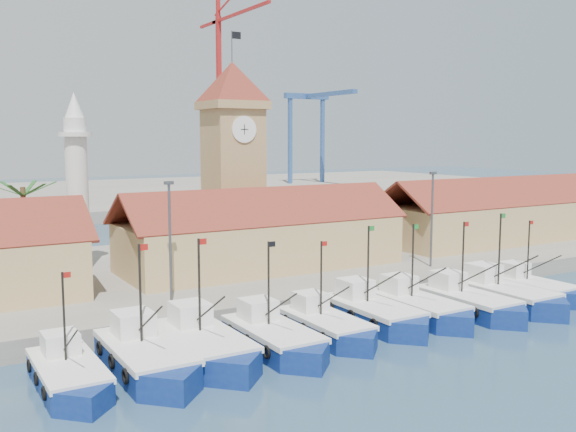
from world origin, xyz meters
TOP-DOWN VIEW (x-y plane):
  - ground at (0.00, 0.00)m, footprint 400.00×400.00m
  - quay at (0.00, 24.00)m, footprint 140.00×32.00m
  - terminal at (0.00, 110.00)m, footprint 240.00×80.00m
  - boat_0 at (-21.50, 2.20)m, footprint 3.26×8.93m
  - boat_1 at (-17.08, 2.37)m, footprint 3.84×10.51m
  - boat_2 at (-13.25, 2.64)m, footprint 3.83×10.49m
  - boat_3 at (-8.73, 1.95)m, footprint 3.60×9.86m
  - boat_4 at (-4.30, 2.53)m, footprint 3.38×9.26m
  - boat_5 at (0.35, 3.19)m, footprint 3.71×10.18m
  - boat_6 at (4.30, 2.80)m, footprint 3.66×10.03m
  - boat_7 at (8.68, 1.89)m, footprint 3.66×10.03m
  - boat_8 at (12.83, 1.85)m, footprint 3.87×10.60m
  - boat_9 at (17.33, 2.73)m, footprint 3.38×9.25m
  - hall_center at (0.00, 20.00)m, footprint 27.04×10.13m
  - hall_right at (32.00, 20.00)m, footprint 31.20×10.13m
  - clock_tower at (0.00, 26.00)m, footprint 5.80×5.80m
  - minaret at (-15.00, 28.00)m, footprint 3.00×3.00m
  - palm_tree at (-20.00, 26.00)m, footprint 5.60×5.03m
  - lamp_posts at (0.50, 12.00)m, footprint 80.70×0.25m
  - crane_red_right at (34.84, 103.50)m, footprint 1.00×34.17m
  - gantry at (62.00, 106.65)m, footprint 13.00×22.00m

SIDE VIEW (x-z plane):
  - ground at x=0.00m, z-range 0.00..0.00m
  - boat_0 at x=-21.50m, z-range -2.68..4.08m
  - boat_9 at x=17.33m, z-range -2.78..4.23m
  - boat_4 at x=-4.30m, z-range -2.78..4.23m
  - quay at x=0.00m, z-range 0.00..1.50m
  - boat_3 at x=-8.73m, z-range -2.96..4.50m
  - boat_6 at x=4.30m, z-range -3.01..4.58m
  - boat_7 at x=8.68m, z-range -3.01..4.58m
  - boat_5 at x=0.35m, z-range -3.05..4.65m
  - boat_2 at x=-13.25m, z-range -3.15..4.79m
  - boat_1 at x=-17.08m, z-range -3.16..4.80m
  - boat_8 at x=12.83m, z-range -3.18..4.84m
  - terminal at x=0.00m, z-range 0.00..2.00m
  - hall_center at x=0.00m, z-range 0.18..7.79m
  - hall_right at x=32.00m, z-range 0.18..7.79m
  - palm_tree at x=-20.00m, z-range 2.05..10.44m
  - lamp_posts at x=0.50m, z-range 1.96..10.99m
  - minaret at x=-15.00m, z-range 1.58..17.88m
  - clock_tower at x=0.00m, z-range 0.61..23.31m
  - gantry at x=62.00m, z-range 8.44..31.64m
  - crane_red_right at x=34.84m, z-range 4.66..51.01m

